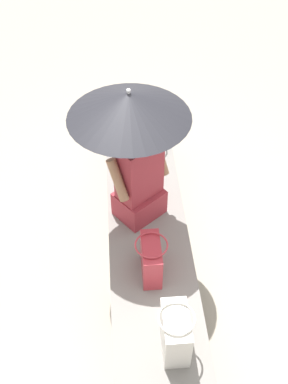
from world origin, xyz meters
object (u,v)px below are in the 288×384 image
Objects in this scene: parasol at (129,105)px; handbag_black at (151,131)px; person_seated at (139,177)px; shoulder_bag_spare at (175,332)px; tote_bag_canvas at (151,259)px.

handbag_black is at bearing 165.44° from parasol.
person_seated is 3.08× the size of handbag_black.
handbag_black is (-0.85, 0.17, -0.25)m from person_seated.
shoulder_bag_spare reaches higher than handbag_black.
parasol is 1.42m from shoulder_bag_spare.
shoulder_bag_spare reaches higher than tote_bag_canvas.
parasol reaches higher than shoulder_bag_spare.
handbag_black is at bearing 174.94° from tote_bag_canvas.
shoulder_bag_spare is at bearing 9.62° from tote_bag_canvas.
parasol reaches higher than person_seated.
person_seated reaches higher than shoulder_bag_spare.
parasol is (0.02, -0.06, 0.65)m from person_seated.
tote_bag_canvas is 0.93× the size of shoulder_bag_spare.
handbag_black is at bearing 179.10° from shoulder_bag_spare.
shoulder_bag_spare is (1.99, -0.03, 0.02)m from handbag_black.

